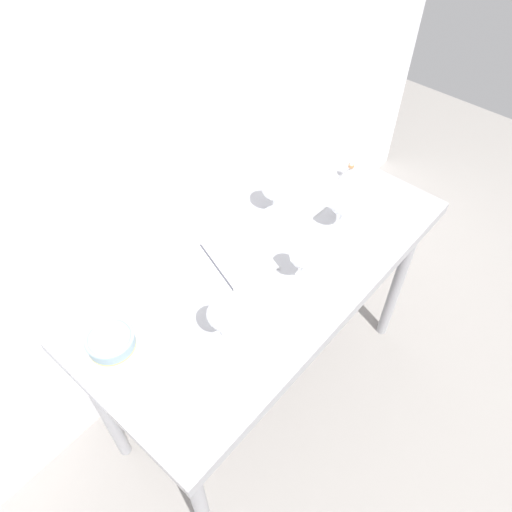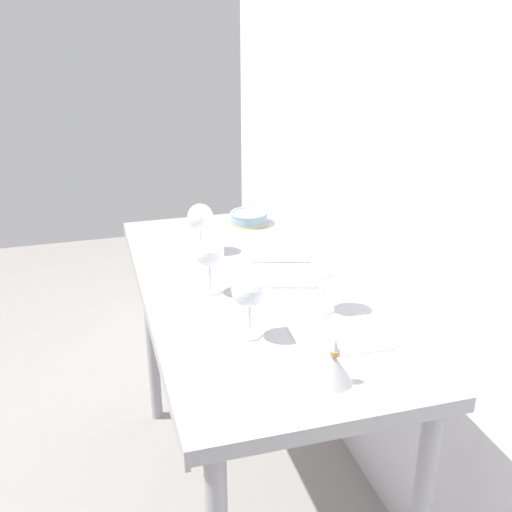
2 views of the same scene
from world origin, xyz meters
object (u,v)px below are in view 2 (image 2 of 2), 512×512
(decanter_funnel, at_px, (334,368))
(wine_glass_near_right, at_px, (250,291))
(open_notebook, at_px, (277,264))
(tasting_bowl, at_px, (249,217))
(tasting_sheet_upper, at_px, (338,336))
(wine_glass_far_right, at_px, (326,273))
(wine_glass_near_center, at_px, (209,253))
(wine_glass_near_left, at_px, (200,218))

(decanter_funnel, bearing_deg, wine_glass_near_right, -153.47)
(open_notebook, relative_size, tasting_bowl, 2.85)
(tasting_sheet_upper, bearing_deg, wine_glass_far_right, 174.37)
(open_notebook, bearing_deg, tasting_bowl, -165.41)
(wine_glass_near_right, bearing_deg, wine_glass_far_right, 109.24)
(wine_glass_near_center, relative_size, open_notebook, 0.41)
(wine_glass_near_left, height_order, tasting_bowl, wine_glass_near_left)
(wine_glass_far_right, height_order, wine_glass_near_left, wine_glass_near_left)
(wine_glass_far_right, relative_size, wine_glass_near_center, 0.94)
(tasting_sheet_upper, bearing_deg, wine_glass_near_left, -159.42)
(wine_glass_near_right, relative_size, tasting_bowl, 1.22)
(wine_glass_near_right, distance_m, open_notebook, 0.50)
(wine_glass_near_left, distance_m, tasting_sheet_upper, 0.73)
(open_notebook, xyz_separation_m, tasting_bowl, (-0.43, 0.02, 0.02))
(wine_glass_near_left, height_order, wine_glass_near_center, wine_glass_near_center)
(wine_glass_far_right, distance_m, wine_glass_near_left, 0.59)
(wine_glass_far_right, xyz_separation_m, tasting_sheet_upper, (0.15, -0.02, -0.11))
(wine_glass_near_left, distance_m, decanter_funnel, 0.89)
(wine_glass_near_center, relative_size, tasting_sheet_upper, 0.75)
(wine_glass_near_right, xyz_separation_m, wine_glass_near_left, (-0.62, -0.00, -0.01))
(wine_glass_far_right, xyz_separation_m, open_notebook, (-0.35, -0.03, -0.11))
(tasting_bowl, bearing_deg, wine_glass_near_left, -45.03)
(tasting_bowl, xyz_separation_m, decanter_funnel, (1.11, -0.11, 0.01))
(wine_glass_near_right, distance_m, wine_glass_far_right, 0.26)
(wine_glass_near_right, xyz_separation_m, wine_glass_far_right, (-0.08, 0.24, -0.02))
(wine_glass_near_center, xyz_separation_m, decanter_funnel, (0.54, 0.17, -0.09))
(open_notebook, distance_m, tasting_sheet_upper, 0.50)
(wine_glass_far_right, xyz_separation_m, wine_glass_near_left, (-0.53, -0.25, 0.01))
(wine_glass_near_left, distance_m, wine_glass_near_center, 0.33)
(wine_glass_near_right, height_order, decanter_funnel, wine_glass_near_right)
(wine_glass_far_right, height_order, tasting_bowl, wine_glass_far_right)
(wine_glass_far_right, relative_size, tasting_sheet_upper, 0.71)
(wine_glass_near_left, xyz_separation_m, decanter_funnel, (0.87, 0.13, -0.09))
(wine_glass_far_right, bearing_deg, wine_glass_near_left, -155.19)
(wine_glass_near_right, height_order, wine_glass_near_center, wine_glass_near_right)
(wine_glass_near_center, distance_m, tasting_bowl, 0.64)
(wine_glass_near_left, bearing_deg, open_notebook, 49.00)
(wine_glass_near_left, xyz_separation_m, wine_glass_near_center, (0.33, -0.04, 0.01))
(tasting_bowl, bearing_deg, wine_glass_near_right, -15.34)
(wine_glass_near_right, distance_m, tasting_sheet_upper, 0.26)
(wine_glass_far_right, xyz_separation_m, tasting_bowl, (-0.77, -0.01, -0.09))
(wine_glass_near_right, bearing_deg, open_notebook, 153.75)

